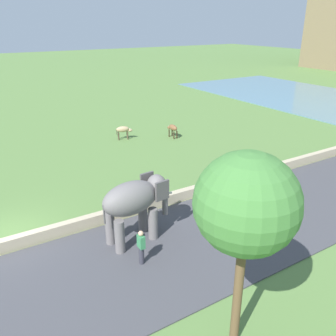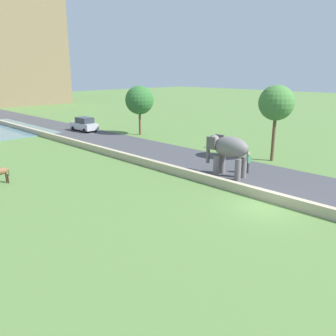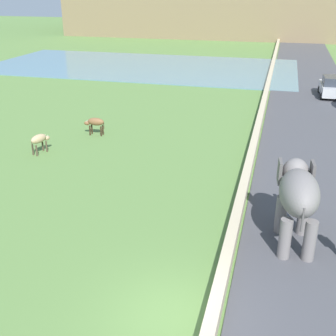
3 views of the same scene
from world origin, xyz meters
The scene contains 8 objects.
ground_plane centered at (0.00, 0.00, 0.00)m, with size 220.00×220.00×0.00m, color #567A3D.
road_surface centered at (5.00, 20.00, 0.03)m, with size 7.00×120.00×0.06m, color #424247.
barrier_wall centered at (1.20, 18.00, 0.30)m, with size 0.40×110.00×0.61m, color tan.
lake centered at (-14.00, 39.43, 0.04)m, with size 36.00×18.00×0.08m, color slate.
elephant centered at (3.40, 5.02, 2.04)m, with size 1.66×3.53×2.99m.
car_silver centered at (6.58, 29.46, 0.90)m, with size 1.88×4.04×1.80m.
cow_brown centered at (-8.96, 14.82, 0.84)m, with size 1.39×0.45×1.15m.
cow_tan centered at (-10.72, 10.96, 0.84)m, with size 0.72×1.42×1.15m.
Camera 3 is at (2.43, -9.64, 9.10)m, focal length 45.90 mm.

